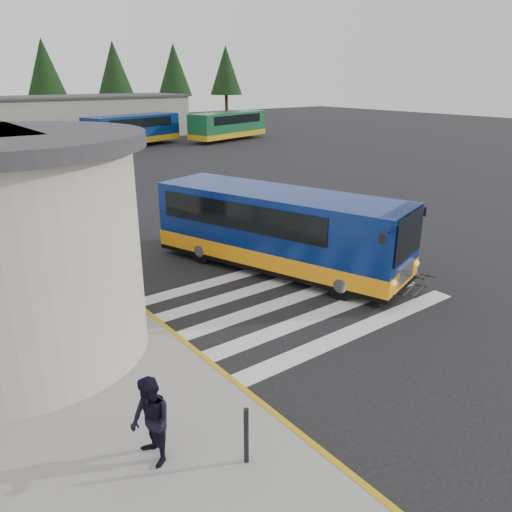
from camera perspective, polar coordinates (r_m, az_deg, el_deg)
ground at (r=15.05m, az=2.88°, el=-3.67°), size 140.00×140.00×0.00m
curb_strip at (r=16.41m, az=-17.35°, el=-2.24°), size 0.12×34.00×0.16m
crosswalk at (r=14.19m, az=3.42°, el=-5.15°), size 8.00×5.35×0.01m
depot_building at (r=54.73m, az=-22.11°, el=14.37°), size 26.40×8.40×4.20m
tree_line at (r=62.39m, az=-24.61°, el=18.88°), size 58.40×4.40×10.00m
transit_bus at (r=16.17m, az=2.73°, el=2.67°), size 5.26×9.35×2.57m
pedestrian_a at (r=10.84m, az=-22.10°, el=-8.70°), size 0.63×0.78×1.86m
pedestrian_b at (r=8.38m, az=-11.95°, el=-18.05°), size 0.58×0.75×1.52m
bollard at (r=8.36m, az=-1.12°, el=-19.85°), size 0.08×0.08×1.01m
far_bus_a at (r=47.64m, az=-13.88°, el=13.93°), size 9.58×5.17×2.38m
far_bus_b at (r=50.91m, az=-3.19°, el=14.76°), size 9.38×4.89×2.33m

